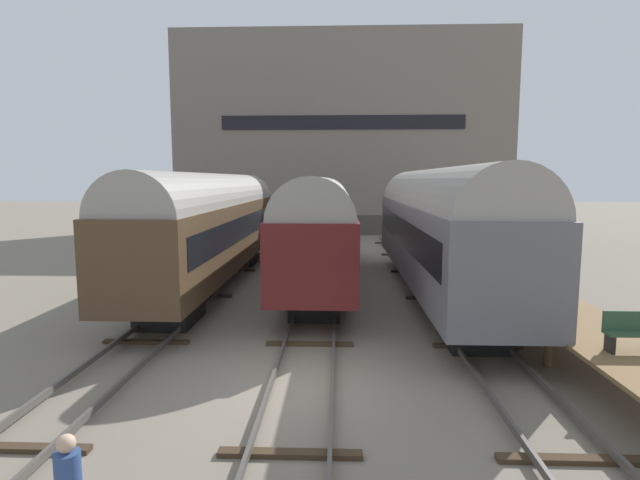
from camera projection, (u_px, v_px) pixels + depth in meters
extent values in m
plane|color=slate|center=(302.00, 387.00, 11.90)|extent=(200.00, 200.00, 0.00)
cube|color=#4C4742|center=(69.00, 376.00, 12.09)|extent=(0.08, 60.00, 0.16)
cube|color=#4C4742|center=(128.00, 377.00, 12.04)|extent=(0.08, 60.00, 0.16)
cube|color=#3D2D1E|center=(20.00, 448.00, 9.10)|extent=(2.60, 0.24, 0.10)
cube|color=#3D2D1E|center=(146.00, 342.00, 15.05)|extent=(2.60, 0.24, 0.10)
cube|color=#3D2D1E|center=(201.00, 296.00, 21.01)|extent=(2.60, 0.24, 0.10)
cube|color=#3D2D1E|center=(231.00, 270.00, 26.96)|extent=(2.60, 0.24, 0.10)
cube|color=#3D2D1E|center=(251.00, 254.00, 32.91)|extent=(2.60, 0.24, 0.10)
cube|color=#3D2D1E|center=(264.00, 242.00, 38.86)|extent=(2.60, 0.24, 0.10)
cube|color=#4C4742|center=(272.00, 379.00, 11.90)|extent=(0.08, 60.00, 0.16)
cube|color=#4C4742|center=(332.00, 380.00, 11.85)|extent=(0.08, 60.00, 0.16)
cube|color=#3D2D1E|center=(290.00, 454.00, 8.91)|extent=(2.60, 0.24, 0.10)
cube|color=#3D2D1E|center=(310.00, 344.00, 14.87)|extent=(2.60, 0.24, 0.10)
cube|color=#3D2D1E|center=(318.00, 297.00, 20.82)|extent=(2.60, 0.24, 0.10)
cube|color=#3D2D1E|center=(323.00, 271.00, 26.77)|extent=(2.60, 0.24, 0.10)
cube|color=#3D2D1E|center=(326.00, 254.00, 32.72)|extent=(2.60, 0.24, 0.10)
cube|color=#3D2D1E|center=(328.00, 243.00, 38.67)|extent=(2.60, 0.24, 0.10)
cube|color=#4C4742|center=(482.00, 383.00, 11.71)|extent=(0.08, 60.00, 0.16)
cube|color=#4C4742|center=(544.00, 384.00, 11.66)|extent=(0.08, 60.00, 0.16)
cube|color=#3D2D1E|center=(571.00, 460.00, 8.73)|extent=(2.60, 0.24, 0.10)
cube|color=#3D2D1E|center=(477.00, 346.00, 14.68)|extent=(2.60, 0.24, 0.10)
cube|color=#3D2D1E|center=(437.00, 298.00, 20.63)|extent=(2.60, 0.24, 0.10)
cube|color=#3D2D1E|center=(415.00, 271.00, 26.58)|extent=(2.60, 0.24, 0.10)
cube|color=#3D2D1E|center=(402.00, 255.00, 32.53)|extent=(2.60, 0.24, 0.10)
cube|color=#3D2D1E|center=(392.00, 243.00, 38.48)|extent=(2.60, 0.24, 0.10)
cube|color=black|center=(415.00, 262.00, 26.76)|extent=(1.80, 2.40, 1.00)
cube|color=black|center=(474.00, 327.00, 15.05)|extent=(1.80, 2.40, 1.00)
cube|color=slate|center=(438.00, 239.00, 20.67)|extent=(3.04, 18.15, 2.94)
cube|color=black|center=(438.00, 231.00, 20.62)|extent=(3.08, 16.70, 1.06)
cylinder|color=gray|center=(439.00, 204.00, 20.49)|extent=(2.88, 17.79, 2.88)
cube|color=black|center=(240.00, 255.00, 29.36)|extent=(1.80, 2.40, 1.00)
cube|color=black|center=(170.00, 309.00, 17.19)|extent=(1.80, 2.40, 1.00)
cube|color=#4C3823|center=(213.00, 234.00, 23.04)|extent=(2.88, 18.87, 2.84)
cube|color=black|center=(213.00, 227.00, 23.00)|extent=(2.92, 17.36, 1.02)
cylinder|color=gray|center=(213.00, 203.00, 22.87)|extent=(2.73, 18.49, 2.73)
cube|color=black|center=(325.00, 253.00, 30.00)|extent=(1.80, 2.40, 1.00)
cube|color=black|center=(315.00, 301.00, 18.23)|extent=(1.80, 2.40, 1.00)
cube|color=#5B1919|center=(321.00, 234.00, 23.90)|extent=(2.97, 18.25, 2.62)
cube|color=black|center=(321.00, 228.00, 23.86)|extent=(3.01, 16.79, 0.94)
cylinder|color=gray|center=(321.00, 207.00, 23.74)|extent=(2.82, 17.88, 2.82)
cube|color=brown|center=(591.00, 330.00, 13.10)|extent=(2.47, 12.91, 0.10)
cylinder|color=brown|center=(481.00, 294.00, 19.46)|extent=(0.20, 0.20, 0.94)
cylinder|color=brown|center=(537.00, 295.00, 19.38)|extent=(0.20, 0.20, 0.94)
cylinder|color=brown|center=(548.00, 349.00, 13.21)|extent=(0.20, 0.20, 0.94)
cylinder|color=brown|center=(632.00, 350.00, 13.12)|extent=(0.20, 0.20, 0.94)
cube|color=#2D4C33|center=(637.00, 334.00, 11.21)|extent=(1.40, 0.40, 0.06)
cube|color=#2D4C33|center=(634.00, 321.00, 11.35)|extent=(1.40, 0.06, 0.45)
cube|color=black|center=(610.00, 343.00, 11.27)|extent=(0.06, 0.40, 0.40)
cylinder|color=navy|center=(68.00, 479.00, 6.21)|extent=(0.32, 0.32, 0.71)
sphere|color=tan|center=(66.00, 444.00, 6.15)|extent=(0.23, 0.23, 0.23)
cube|color=#46403A|center=(342.00, 220.00, 49.26)|extent=(30.09, 10.14, 1.79)
cube|color=slate|center=(342.00, 128.00, 48.18)|extent=(30.09, 10.14, 16.09)
cube|color=black|center=(342.00, 122.00, 43.10)|extent=(21.07, 0.10, 1.20)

